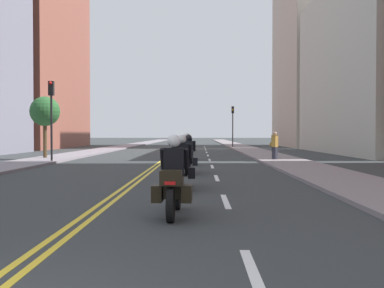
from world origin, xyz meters
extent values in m
plane|color=#323738|center=(0.00, 48.00, 0.00)|extent=(264.00, 264.00, 0.00)
cube|color=gray|center=(-7.13, 48.00, 0.06)|extent=(2.89, 144.00, 0.12)
cube|color=gray|center=(7.13, 48.00, 0.06)|extent=(2.89, 144.00, 0.12)
cube|color=yellow|center=(-0.12, 48.00, 0.00)|extent=(0.12, 132.00, 0.01)
cube|color=yellow|center=(0.12, 48.00, 0.00)|extent=(0.12, 132.00, 0.01)
cube|color=silver|center=(2.84, 2.00, 0.00)|extent=(0.14, 2.40, 0.01)
cube|color=silver|center=(2.84, 8.00, 0.00)|extent=(0.14, 2.40, 0.01)
cube|color=silver|center=(2.84, 14.00, 0.00)|extent=(0.14, 2.40, 0.01)
cube|color=silver|center=(2.84, 20.00, 0.00)|extent=(0.14, 2.40, 0.01)
cube|color=silver|center=(2.84, 26.00, 0.00)|extent=(0.14, 2.40, 0.01)
cube|color=silver|center=(2.84, 32.00, 0.00)|extent=(0.14, 2.40, 0.01)
cube|color=silver|center=(2.84, 38.00, 0.00)|extent=(0.14, 2.40, 0.01)
cube|color=silver|center=(2.84, 44.00, 0.00)|extent=(0.14, 2.40, 0.01)
cube|color=silver|center=(2.84, 50.00, 0.00)|extent=(0.14, 2.40, 0.01)
cube|color=silver|center=(2.84, 56.00, 0.00)|extent=(0.14, 2.40, 0.01)
cube|color=#B1B4A6|center=(16.05, 36.18, 7.21)|extent=(6.26, 21.68, 14.42)
cube|color=#945040|center=(-16.30, 51.20, 12.74)|extent=(6.75, 20.38, 25.48)
cube|color=#2D3847|center=(-19.70, 51.20, 6.37)|extent=(0.04, 17.12, 0.90)
cube|color=#2D3847|center=(-19.70, 51.20, 13.38)|extent=(0.04, 17.12, 0.90)
cube|color=#B6A999|center=(15.93, 57.34, 13.27)|extent=(6.01, 17.49, 26.55)
cube|color=#2D3847|center=(18.95, 57.34, 6.64)|extent=(0.04, 14.69, 0.90)
cube|color=#2D3847|center=(18.95, 57.34, 11.50)|extent=(0.04, 14.69, 0.90)
cube|color=#2D3847|center=(18.95, 57.34, 16.37)|extent=(0.04, 14.69, 0.90)
cylinder|color=black|center=(1.72, 6.76, 0.32)|extent=(0.15, 0.65, 0.65)
cylinder|color=black|center=(1.67, 5.26, 0.32)|extent=(0.15, 0.65, 0.65)
cube|color=silver|center=(1.72, 6.76, 0.67)|extent=(0.15, 0.32, 0.04)
cube|color=black|center=(1.70, 6.01, 0.60)|extent=(0.36, 1.15, 0.40)
cube|color=black|center=(1.68, 5.33, 0.82)|extent=(0.41, 0.37, 0.28)
cube|color=red|center=(1.67, 5.14, 0.74)|extent=(0.20, 0.04, 0.06)
cube|color=black|center=(1.40, 5.57, 0.50)|extent=(0.21, 0.45, 0.32)
cube|color=black|center=(1.96, 5.55, 0.50)|extent=(0.21, 0.45, 0.32)
cube|color=#B2C1CC|center=(1.72, 6.49, 0.98)|extent=(0.36, 0.13, 0.36)
cube|color=black|center=(1.70, 5.96, 1.08)|extent=(0.41, 0.27, 0.56)
cylinder|color=black|center=(1.46, 6.11, 1.13)|extent=(0.11, 0.28, 0.45)
cylinder|color=black|center=(1.94, 6.10, 1.13)|extent=(0.11, 0.28, 0.45)
sphere|color=white|center=(1.70, 5.99, 1.50)|extent=(0.26, 0.26, 0.26)
cylinder|color=black|center=(1.66, 11.43, 0.33)|extent=(0.13, 0.66, 0.66)
cylinder|color=black|center=(1.71, 9.91, 0.33)|extent=(0.13, 0.66, 0.66)
cube|color=silver|center=(1.66, 11.43, 0.68)|extent=(0.15, 0.32, 0.04)
cube|color=black|center=(1.68, 10.67, 0.61)|extent=(0.36, 1.16, 0.40)
cube|color=black|center=(1.70, 9.99, 0.83)|extent=(0.41, 0.37, 0.28)
cube|color=red|center=(1.71, 9.80, 0.75)|extent=(0.20, 0.04, 0.06)
cube|color=black|center=(1.42, 10.21, 0.51)|extent=(0.21, 0.45, 0.32)
cube|color=black|center=(1.98, 10.23, 0.51)|extent=(0.21, 0.45, 0.32)
cube|color=#B2C1CC|center=(1.67, 11.16, 0.99)|extent=(0.36, 0.13, 0.36)
cube|color=black|center=(1.68, 10.62, 1.08)|extent=(0.41, 0.27, 0.53)
cylinder|color=black|center=(1.44, 10.76, 1.13)|extent=(0.11, 0.28, 0.45)
cylinder|color=black|center=(1.92, 10.78, 1.13)|extent=(0.11, 0.28, 0.45)
sphere|color=white|center=(1.68, 10.65, 1.49)|extent=(0.26, 0.26, 0.26)
cylinder|color=black|center=(1.76, 16.77, 0.34)|extent=(0.12, 0.67, 0.67)
cylinder|color=black|center=(1.75, 15.31, 0.34)|extent=(0.12, 0.67, 0.67)
cube|color=silver|center=(1.76, 16.77, 0.69)|extent=(0.14, 0.32, 0.04)
cube|color=black|center=(1.76, 16.04, 0.62)|extent=(0.33, 1.12, 0.40)
cube|color=black|center=(1.75, 15.38, 0.84)|extent=(0.40, 0.36, 0.28)
cube|color=red|center=(1.75, 15.19, 0.76)|extent=(0.20, 0.03, 0.06)
cube|color=black|center=(1.47, 15.60, 0.52)|extent=(0.20, 0.44, 0.32)
cube|color=black|center=(2.03, 15.60, 0.52)|extent=(0.20, 0.44, 0.32)
cube|color=#B2C1CC|center=(1.76, 16.51, 1.00)|extent=(0.36, 0.12, 0.36)
cube|color=black|center=(1.76, 15.99, 1.08)|extent=(0.40, 0.26, 0.53)
cylinder|color=black|center=(1.52, 16.14, 1.13)|extent=(0.10, 0.28, 0.45)
cylinder|color=black|center=(2.00, 16.14, 1.13)|extent=(0.10, 0.28, 0.45)
sphere|color=black|center=(1.76, 16.02, 1.49)|extent=(0.26, 0.26, 0.26)
cylinder|color=black|center=(1.49, 22.07, 0.34)|extent=(0.17, 0.68, 0.67)
cylinder|color=black|center=(1.43, 20.55, 0.34)|extent=(0.17, 0.68, 0.67)
cube|color=silver|center=(1.49, 22.07, 0.69)|extent=(0.15, 0.33, 0.04)
cube|color=black|center=(1.46, 21.31, 0.62)|extent=(0.37, 1.17, 0.40)
cube|color=black|center=(1.43, 20.63, 0.84)|extent=(0.41, 0.38, 0.28)
cube|color=red|center=(1.42, 20.44, 0.76)|extent=(0.20, 0.04, 0.06)
cube|color=black|center=(1.16, 20.87, 0.52)|extent=(0.22, 0.45, 0.32)
cube|color=black|center=(1.72, 20.84, 0.52)|extent=(0.22, 0.45, 0.32)
cube|color=#B2C1CC|center=(1.48, 21.80, 1.00)|extent=(0.36, 0.14, 0.36)
cube|color=black|center=(1.46, 21.26, 1.09)|extent=(0.41, 0.28, 0.54)
cylinder|color=black|center=(1.22, 21.42, 1.14)|extent=(0.11, 0.28, 0.45)
cylinder|color=black|center=(1.70, 21.40, 1.14)|extent=(0.11, 0.28, 0.45)
sphere|color=white|center=(1.46, 21.29, 1.50)|extent=(0.26, 0.26, 0.26)
cylinder|color=black|center=(1.46, 27.06, 0.34)|extent=(0.13, 0.68, 0.67)
cylinder|color=black|center=(1.45, 25.44, 0.34)|extent=(0.13, 0.68, 0.67)
cube|color=silver|center=(1.46, 27.06, 0.69)|extent=(0.14, 0.32, 0.04)
cube|color=black|center=(1.45, 26.25, 0.62)|extent=(0.33, 1.23, 0.40)
cube|color=black|center=(1.45, 25.52, 0.84)|extent=(0.40, 0.36, 0.28)
cube|color=red|center=(1.45, 25.33, 0.76)|extent=(0.20, 0.03, 0.06)
cube|color=black|center=(1.17, 25.77, 0.52)|extent=(0.20, 0.44, 0.32)
cube|color=black|center=(1.73, 25.76, 0.52)|extent=(0.20, 0.44, 0.32)
cube|color=#B2C1CC|center=(1.46, 26.77, 1.00)|extent=(0.36, 0.13, 0.36)
cube|color=black|center=(1.45, 26.20, 1.12)|extent=(0.40, 0.26, 0.60)
cylinder|color=black|center=(1.22, 26.35, 1.17)|extent=(0.10, 0.28, 0.45)
cylinder|color=black|center=(1.70, 26.35, 1.17)|extent=(0.10, 0.28, 0.45)
sphere|color=white|center=(1.45, 26.23, 1.55)|extent=(0.26, 0.26, 0.26)
cylinder|color=black|center=(-6.09, 22.79, 1.92)|extent=(0.12, 0.12, 3.83)
cube|color=black|center=(-6.09, 22.79, 4.18)|extent=(0.28, 0.28, 0.80)
sphere|color=red|center=(-6.09, 22.64, 4.46)|extent=(0.18, 0.18, 0.18)
cylinder|color=black|center=(6.09, 51.36, 2.03)|extent=(0.12, 0.12, 4.06)
cube|color=black|center=(6.09, 51.36, 4.41)|extent=(0.28, 0.28, 0.80)
sphere|color=yellow|center=(6.09, 51.21, 4.41)|extent=(0.18, 0.18, 0.18)
cube|color=#232A32|center=(6.89, 25.93, 0.43)|extent=(0.34, 0.30, 0.87)
cube|color=#A78930|center=(6.89, 25.93, 1.21)|extent=(0.42, 0.36, 0.69)
sphere|color=tan|center=(6.89, 25.93, 1.67)|extent=(0.22, 0.22, 0.22)
cube|color=#A4752A|center=(6.69, 26.03, 0.97)|extent=(0.19, 0.16, 0.24)
cube|color=#282935|center=(6.73, 24.66, 0.43)|extent=(0.33, 0.34, 0.85)
cube|color=#AA7F34|center=(6.73, 24.66, 1.19)|extent=(0.40, 0.42, 0.67)
sphere|color=tan|center=(6.73, 24.66, 1.64)|extent=(0.22, 0.22, 0.22)
cube|color=olive|center=(6.86, 24.83, 0.95)|extent=(0.18, 0.19, 0.24)
cylinder|color=#4B3A22|center=(-7.60, 26.26, 1.20)|extent=(0.24, 0.24, 2.41)
sphere|color=#2A5E2E|center=(-7.60, 26.26, 3.07)|extent=(1.88, 1.88, 1.88)
camera|label=1|loc=(2.21, -3.40, 1.65)|focal=43.98mm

